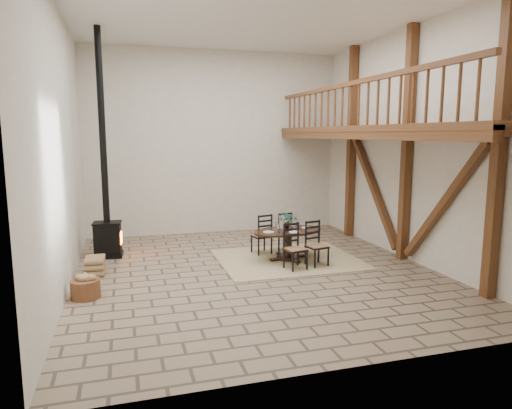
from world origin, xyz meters
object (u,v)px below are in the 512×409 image
object	(u,v)px
wood_stove	(106,207)
log_basket	(85,288)
dining_table	(288,242)
log_stack	(95,266)

from	to	relation	value
wood_stove	log_basket	world-z (taller)	wood_stove
log_basket	dining_table	bearing A→B (deg)	17.40
dining_table	log_stack	xyz separation A→B (m)	(-4.02, 0.03, -0.21)
dining_table	log_basket	xyz separation A→B (m)	(-4.10, -1.29, -0.22)
wood_stove	log_stack	distance (m)	1.66
dining_table	log_stack	size ratio (longest dim) A/B	3.86
log_basket	log_stack	bearing A→B (deg)	86.18
wood_stove	log_stack	world-z (taller)	wood_stove
wood_stove	log_stack	xyz separation A→B (m)	(-0.21, -1.34, -0.95)
log_basket	log_stack	world-z (taller)	log_basket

